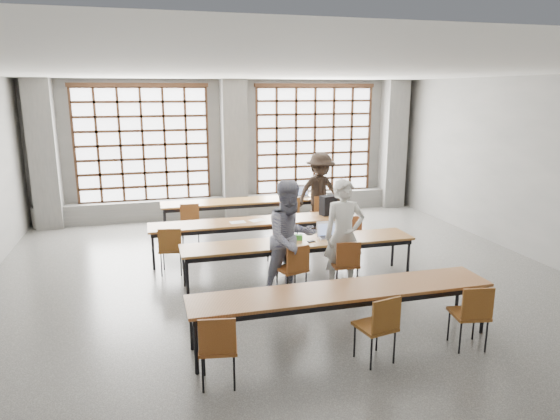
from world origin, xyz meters
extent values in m
plane|color=#474744|center=(0.00, 0.00, 0.00)|extent=(11.00, 11.00, 0.00)
plane|color=silver|center=(0.00, 0.00, 3.50)|extent=(11.00, 11.00, 0.00)
plane|color=#5D5D5B|center=(0.00, 5.50, 1.75)|extent=(10.00, 0.00, 10.00)
plane|color=#5D5D5B|center=(5.00, 0.00, 1.75)|extent=(0.00, 11.00, 11.00)
cube|color=#5B5B59|center=(-4.50, 5.22, 1.75)|extent=(0.60, 0.55, 3.50)
cube|color=#5B5B59|center=(0.00, 5.22, 1.75)|extent=(0.60, 0.55, 3.50)
cube|color=#5B5B59|center=(4.50, 5.22, 1.75)|extent=(0.60, 0.55, 3.50)
cube|color=white|center=(-2.25, 5.48, 1.90)|extent=(3.20, 0.02, 2.80)
cube|color=black|center=(-2.25, 5.40, 1.90)|extent=(3.20, 0.05, 2.80)
cube|color=black|center=(-2.25, 5.40, 0.45)|extent=(3.32, 0.07, 0.10)
cube|color=black|center=(-2.25, 5.40, 3.35)|extent=(3.32, 0.07, 0.10)
cube|color=white|center=(2.25, 5.48, 1.90)|extent=(3.20, 0.02, 2.80)
cube|color=black|center=(2.25, 5.40, 1.90)|extent=(3.20, 0.05, 2.80)
cube|color=black|center=(2.25, 5.40, 0.45)|extent=(3.32, 0.07, 0.10)
cube|color=black|center=(2.25, 5.40, 3.35)|extent=(3.32, 0.07, 0.10)
cube|color=#5B5B59|center=(0.00, 5.30, 0.25)|extent=(9.80, 0.35, 0.50)
cube|color=brown|center=(0.05, 3.72, 0.71)|extent=(4.00, 0.70, 0.04)
cube|color=black|center=(0.05, 3.72, 0.65)|extent=(3.90, 0.64, 0.08)
cylinder|color=black|center=(-1.87, 3.43, 0.34)|extent=(0.05, 0.05, 0.69)
cylinder|color=black|center=(-1.87, 4.01, 0.34)|extent=(0.05, 0.05, 0.69)
cylinder|color=black|center=(1.97, 3.43, 0.34)|extent=(0.05, 0.05, 0.69)
cylinder|color=black|center=(1.97, 4.01, 0.34)|extent=(0.05, 0.05, 0.69)
cube|color=brown|center=(-0.25, 1.83, 0.71)|extent=(4.00, 0.70, 0.04)
cube|color=black|center=(-0.25, 1.83, 0.65)|extent=(3.90, 0.64, 0.08)
cylinder|color=black|center=(-2.17, 1.54, 0.34)|extent=(0.05, 0.05, 0.69)
cylinder|color=black|center=(-2.17, 2.12, 0.34)|extent=(0.05, 0.05, 0.69)
cylinder|color=black|center=(1.67, 1.54, 0.34)|extent=(0.05, 0.05, 0.69)
cylinder|color=black|center=(1.67, 2.12, 0.34)|extent=(0.05, 0.05, 0.69)
cube|color=brown|center=(0.23, 0.28, 0.71)|extent=(4.00, 0.70, 0.04)
cube|color=black|center=(0.23, 0.28, 0.65)|extent=(3.90, 0.64, 0.08)
cylinder|color=black|center=(-1.69, -0.01, 0.34)|extent=(0.05, 0.05, 0.69)
cylinder|color=black|center=(-1.69, 0.57, 0.34)|extent=(0.05, 0.05, 0.69)
cylinder|color=black|center=(2.15, -0.01, 0.34)|extent=(0.05, 0.05, 0.69)
cylinder|color=black|center=(2.15, 0.57, 0.34)|extent=(0.05, 0.05, 0.69)
cube|color=brown|center=(0.15, -1.88, 0.71)|extent=(4.00, 0.70, 0.04)
cube|color=black|center=(0.15, -1.88, 0.65)|extent=(3.90, 0.64, 0.08)
cylinder|color=black|center=(-1.77, -2.17, 0.34)|extent=(0.05, 0.05, 0.69)
cylinder|color=black|center=(-1.77, -1.59, 0.34)|extent=(0.05, 0.05, 0.69)
cylinder|color=black|center=(2.07, -2.17, 0.34)|extent=(0.05, 0.05, 0.69)
cylinder|color=black|center=(2.07, -1.59, 0.34)|extent=(0.05, 0.05, 0.69)
cube|color=brown|center=(-1.35, 3.17, 0.45)|extent=(0.46, 0.46, 0.04)
cube|color=brown|center=(-1.37, 2.97, 0.68)|extent=(0.40, 0.07, 0.40)
cylinder|color=black|center=(-1.35, 3.17, 0.23)|extent=(0.02, 0.02, 0.45)
cube|color=brown|center=(0.85, 3.17, 0.45)|extent=(0.52, 0.52, 0.04)
cube|color=brown|center=(0.90, 2.98, 0.68)|extent=(0.39, 0.13, 0.40)
cylinder|color=black|center=(0.85, 3.17, 0.23)|extent=(0.02, 0.02, 0.45)
cube|color=brown|center=(1.65, 3.17, 0.45)|extent=(0.46, 0.46, 0.04)
cube|color=brown|center=(1.63, 2.97, 0.68)|extent=(0.40, 0.07, 0.40)
cylinder|color=black|center=(1.65, 3.17, 0.23)|extent=(0.02, 0.02, 0.45)
cube|color=brown|center=(-1.85, 1.28, 0.45)|extent=(0.48, 0.48, 0.04)
cube|color=brown|center=(-1.89, 1.08, 0.68)|extent=(0.40, 0.09, 0.40)
cylinder|color=black|center=(-1.85, 1.28, 0.23)|extent=(0.02, 0.02, 0.45)
cube|color=brown|center=(0.15, 1.28, 0.45)|extent=(0.46, 0.46, 0.04)
cube|color=brown|center=(0.16, 1.08, 0.68)|extent=(0.40, 0.07, 0.40)
cylinder|color=black|center=(0.15, 1.28, 0.23)|extent=(0.02, 0.02, 0.45)
cube|color=brown|center=(1.55, 1.28, 0.45)|extent=(0.42, 0.42, 0.04)
cube|color=brown|center=(1.54, 1.08, 0.68)|extent=(0.40, 0.03, 0.40)
cylinder|color=black|center=(1.55, 1.28, 0.23)|extent=(0.02, 0.02, 0.45)
cube|color=brown|center=(-0.07, -0.27, 0.45)|extent=(0.51, 0.51, 0.04)
cube|color=brown|center=(-0.02, -0.46, 0.68)|extent=(0.39, 0.13, 0.40)
cylinder|color=black|center=(-0.07, -0.27, 0.23)|extent=(0.02, 0.02, 0.45)
cube|color=brown|center=(0.83, -0.27, 0.45)|extent=(0.45, 0.45, 0.04)
cube|color=brown|center=(0.82, -0.47, 0.68)|extent=(0.40, 0.06, 0.40)
cylinder|color=black|center=(0.83, -0.27, 0.23)|extent=(0.02, 0.02, 0.45)
cube|color=brown|center=(-1.55, -2.43, 0.45)|extent=(0.48, 0.48, 0.04)
cube|color=brown|center=(-1.58, -2.63, 0.68)|extent=(0.40, 0.09, 0.40)
cylinder|color=black|center=(-1.55, -2.43, 0.23)|extent=(0.02, 0.02, 0.45)
cube|color=brown|center=(0.35, -2.43, 0.45)|extent=(0.49, 0.49, 0.04)
cube|color=brown|center=(0.39, -2.63, 0.68)|extent=(0.40, 0.11, 0.40)
cylinder|color=black|center=(0.35, -2.43, 0.23)|extent=(0.02, 0.02, 0.45)
cube|color=brown|center=(1.65, -2.43, 0.45)|extent=(0.48, 0.48, 0.04)
cube|color=brown|center=(1.61, -2.63, 0.68)|extent=(0.40, 0.10, 0.40)
cylinder|color=black|center=(1.65, -2.43, 0.23)|extent=(0.02, 0.02, 0.45)
imported|color=silver|center=(0.83, -0.22, 0.92)|extent=(0.71, 0.50, 1.84)
imported|color=#171C47|center=(-0.07, -0.22, 0.94)|extent=(1.06, 0.92, 1.88)
imported|color=black|center=(1.65, 3.22, 0.92)|extent=(1.29, 0.88, 1.84)
cube|color=silver|center=(0.78, 0.33, 0.74)|extent=(0.38, 0.29, 0.02)
cube|color=black|center=(0.78, 0.32, 0.75)|extent=(0.31, 0.20, 0.00)
cube|color=silver|center=(0.79, 0.47, 0.86)|extent=(0.36, 0.09, 0.26)
cube|color=#8CA7F1|center=(0.79, 0.46, 0.83)|extent=(0.31, 0.07, 0.21)
cube|color=silver|center=(1.40, 3.77, 0.74)|extent=(0.38, 0.29, 0.02)
cube|color=black|center=(1.40, 3.76, 0.75)|extent=(0.31, 0.20, 0.00)
cube|color=silver|center=(1.41, 3.91, 0.86)|extent=(0.36, 0.10, 0.26)
cube|color=#85A4E5|center=(1.41, 3.90, 0.83)|extent=(0.31, 0.07, 0.21)
ellipsoid|color=white|center=(1.18, 0.26, 0.75)|extent=(0.12, 0.10, 0.04)
cube|color=#368E2E|center=(0.18, 0.36, 0.78)|extent=(0.27, 0.17, 0.09)
cube|color=black|center=(0.41, 0.18, 0.74)|extent=(0.14, 0.10, 0.01)
cube|color=silver|center=(-0.55, 1.78, 0.73)|extent=(0.32, 0.24, 0.00)
cube|color=white|center=(-0.15, 1.83, 0.73)|extent=(0.35, 0.30, 0.00)
cube|color=black|center=(1.35, 1.88, 0.93)|extent=(0.36, 0.28, 0.40)
ellipsoid|color=white|center=(0.95, 3.77, 0.87)|extent=(0.32, 0.29, 0.29)
cube|color=maroon|center=(-1.55, -2.43, 0.50)|extent=(0.22, 0.15, 0.06)
camera|label=1|loc=(-2.20, -7.45, 3.22)|focal=32.00mm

